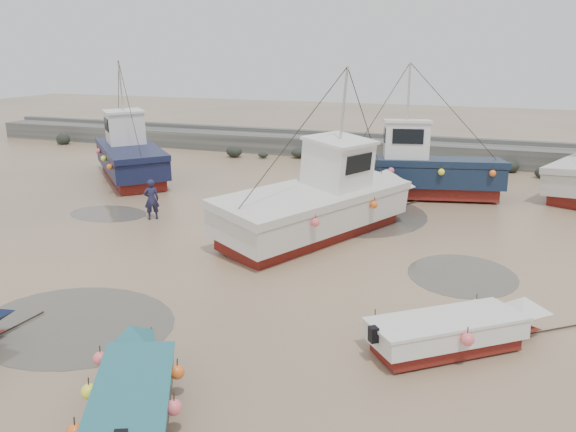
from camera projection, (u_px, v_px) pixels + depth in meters
name	position (u px, v px, depth m)	size (l,w,h in m)	color
ground	(237.00, 291.00, 16.46)	(120.00, 120.00, 0.00)	tan
seawall	(382.00, 149.00, 36.09)	(60.00, 4.92, 1.50)	slate
puddle_a	(75.00, 323.00, 14.51)	(5.29, 5.29, 0.01)	#4F4940
puddle_b	(462.00, 275.00, 17.63)	(3.37, 3.37, 0.01)	#4F4940
puddle_c	(108.00, 214.00, 24.21)	(3.52, 3.52, 0.01)	#4F4940
puddle_d	(362.00, 215.00, 24.00)	(5.50, 5.50, 0.01)	#4F4940
dinghy_2	(133.00, 383.00, 10.92)	(3.04, 4.89, 1.43)	maroon
dinghy_3	(461.00, 328.00, 13.15)	(5.09, 4.18, 1.43)	maroon
cabin_boat_0	(129.00, 154.00, 30.69)	(8.53, 8.70, 6.22)	maroon
cabin_boat_1	(324.00, 200.00, 21.32)	(6.59, 10.91, 6.22)	maroon
cabin_boat_2	(412.00, 169.00, 26.64)	(10.32, 4.35, 6.22)	maroon
person	(153.00, 219.00, 23.43)	(0.62, 0.41, 1.70)	#1E1F3E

